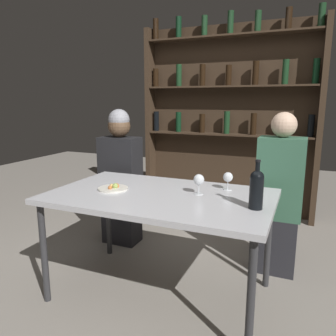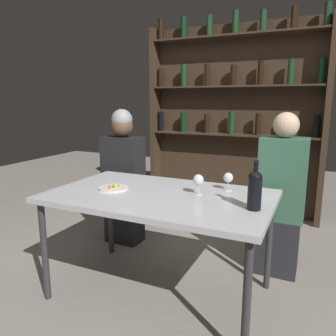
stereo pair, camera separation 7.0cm
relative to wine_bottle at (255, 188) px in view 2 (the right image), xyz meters
name	(u,v)px [view 2 (the right image)]	position (x,y,z in m)	size (l,w,h in m)	color
ground_plane	(160,292)	(-0.63, 0.06, -0.86)	(10.00, 10.00, 0.00)	gray
dining_table	(160,202)	(-0.63, 0.06, -0.18)	(1.47, 0.89, 0.73)	silver
wine_rack_wall	(233,113)	(-0.63, 2.00, 0.34)	(2.04, 0.21, 2.30)	#38281C
wine_bottle	(255,188)	(0.00, 0.00, 0.00)	(0.08, 0.08, 0.29)	black
wine_glass_0	(198,180)	(-0.39, 0.16, -0.03)	(0.07, 0.07, 0.14)	silver
wine_glass_1	(228,178)	(-0.24, 0.34, -0.04)	(0.07, 0.07, 0.12)	silver
food_plate_0	(114,187)	(-0.98, 0.04, -0.11)	(0.21, 0.21, 0.04)	silver
seated_person_left	(123,178)	(-1.33, 0.71, -0.23)	(0.36, 0.22, 1.27)	#26262B
seated_person_right	(281,200)	(0.08, 0.71, -0.26)	(0.34, 0.22, 1.26)	#26262B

